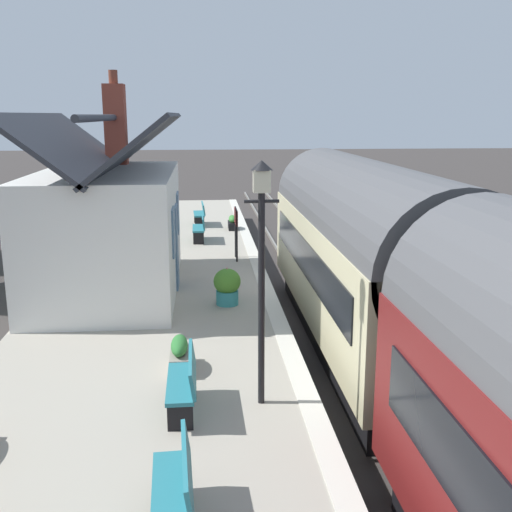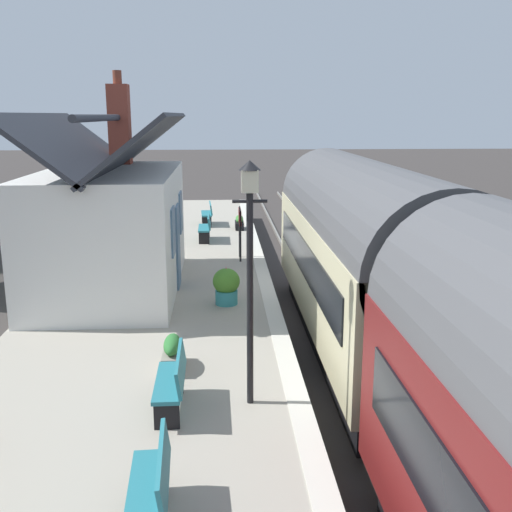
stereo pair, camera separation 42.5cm
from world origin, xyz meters
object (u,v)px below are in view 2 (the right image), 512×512
object	(u,v)px
bench_near_building	(153,485)
station_building	(111,225)
train	(443,330)
planter_under_sign	(226,285)
planter_by_door	(142,221)
bench_by_lamp	(206,227)
bench_mid_platform	(208,213)
planter_corner_building	(239,222)
planter_bench_right	(172,353)
bench_platform_end	(173,380)
station_sign_board	(240,221)
lamp_post_platform	(250,238)

from	to	relation	value
bench_near_building	station_building	bearing A→B (deg)	12.00
train	bench_near_building	world-z (taller)	train
planter_under_sign	planter_by_door	size ratio (longest dim) A/B	1.24
bench_by_lamp	bench_mid_platform	size ratio (longest dim) A/B	0.99
bench_near_building	planter_corner_building	world-z (taller)	bench_near_building
planter_corner_building	planter_bench_right	world-z (taller)	planter_bench_right
bench_by_lamp	planter_corner_building	bearing A→B (deg)	-30.15
bench_platform_end	planter_by_door	bearing A→B (deg)	8.84
train	planter_by_door	size ratio (longest dim) A/B	28.03
bench_by_lamp	planter_under_sign	bearing A→B (deg)	-175.13
planter_bench_right	station_sign_board	size ratio (longest dim) A/B	0.55
station_building	bench_mid_platform	size ratio (longest dim) A/B	4.69
bench_near_building	lamp_post_platform	distance (m)	3.66
planter_corner_building	bench_mid_platform	bearing A→B (deg)	50.13
station_building	planter_bench_right	bearing A→B (deg)	-160.17
station_building	station_sign_board	size ratio (longest dim) A/B	4.24
bench_platform_end	planter_by_door	world-z (taller)	bench_platform_end
train	planter_by_door	distance (m)	16.30
planter_by_door	bench_mid_platform	bearing A→B (deg)	-73.47
planter_by_door	planter_bench_right	distance (m)	13.50
planter_under_sign	planter_bench_right	size ratio (longest dim) A/B	1.03
bench_mid_platform	planter_corner_building	size ratio (longest dim) A/B	1.69
lamp_post_platform	train	bearing A→B (deg)	-96.72
bench_platform_end	station_sign_board	xyz separation A→B (m)	(9.59, -1.32, 0.71)
bench_platform_end	lamp_post_platform	world-z (taller)	lamp_post_platform
train	planter_corner_building	distance (m)	14.99
bench_mid_platform	bench_by_lamp	bearing A→B (deg)	179.71
train	bench_by_lamp	xyz separation A→B (m)	(12.61, 3.75, -0.76)
station_building	planter_corner_building	bearing A→B (deg)	-23.62
station_sign_board	planter_bench_right	bearing A→B (deg)	169.78
train	planter_corner_building	xyz separation A→B (m)	(14.74, 2.51, -0.98)
bench_mid_platform	planter_bench_right	distance (m)	14.09
bench_near_building	bench_by_lamp	world-z (taller)	same
bench_platform_end	bench_mid_platform	bearing A→B (deg)	-0.89
planter_under_sign	planter_bench_right	xyz separation A→B (m)	(-3.61, 0.98, -0.17)
planter_bench_right	train	bearing A→B (deg)	-112.28
station_building	planter_corner_building	world-z (taller)	station_building
bench_mid_platform	bench_near_building	bearing A→B (deg)	179.17
bench_near_building	planter_under_sign	distance (m)	7.77
station_building	station_sign_board	xyz separation A→B (m)	(2.91, -3.31, -0.44)
planter_under_sign	lamp_post_platform	bearing A→B (deg)	-176.51
bench_by_lamp	bench_mid_platform	world-z (taller)	same
planter_corner_building	station_sign_board	size ratio (longest dim) A/B	0.53
train	bench_platform_end	distance (m)	4.05
bench_mid_platform	lamp_post_platform	bearing A→B (deg)	-176.63
station_building	lamp_post_platform	xyz separation A→B (m)	(-6.51, -3.14, 0.95)
planter_under_sign	station_sign_board	xyz separation A→B (m)	(4.45, -0.47, 0.74)
station_building	station_sign_board	distance (m)	4.43
lamp_post_platform	station_sign_board	xyz separation A→B (m)	(9.41, -0.17, -1.39)
bench_mid_platform	train	bearing A→B (deg)	-166.68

